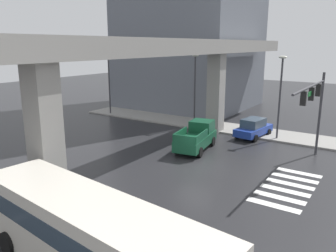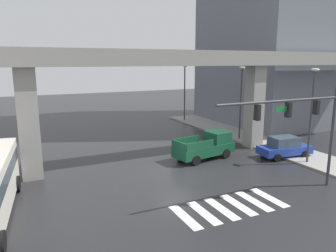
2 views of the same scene
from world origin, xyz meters
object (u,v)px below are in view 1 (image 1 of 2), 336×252
Objects in this scene: pickup_truck at (197,137)px; city_bus at (91,235)px; traffic_signal_mast at (314,100)px; street_lamp_near_corner at (281,88)px; street_lamp_far_north at (109,76)px; street_lamp_mid_block at (195,82)px; sedan_blue at (253,128)px.

city_bus is (-15.56, -4.45, 0.73)m from pickup_truck.
traffic_signal_mast is at bearing -12.63° from city_bus.
street_lamp_near_corner is (5.04, 3.66, -0.01)m from traffic_signal_mast.
pickup_truck is 16.89m from street_lamp_far_north.
pickup_truck is 0.74× the size of street_lamp_mid_block.
pickup_truck is 0.74× the size of street_lamp_near_corner.
traffic_signal_mast is 13.01m from street_lamp_mid_block.
pickup_truck is 9.03m from traffic_signal_mast.
sedan_blue is 0.62× the size of street_lamp_mid_block.
street_lamp_far_north is at bearing 42.20° from city_bus.
sedan_blue is 8.26m from traffic_signal_mast.
street_lamp_near_corner and street_lamp_mid_block have the same top height.
street_lamp_mid_block reaches higher than traffic_signal_mast.
traffic_signal_mast reaches higher than pickup_truck.
street_lamp_far_north is (0.35, 17.81, 3.70)m from sedan_blue.
sedan_blue is 7.32m from street_lamp_mid_block.
street_lamp_far_north reaches higher than pickup_truck.
street_lamp_far_north reaches higher than traffic_signal_mast.
street_lamp_far_north reaches higher than sedan_blue.
street_lamp_mid_block and street_lamp_far_north have the same top height.
sedan_blue is at bearing -91.12° from street_lamp_far_north.
street_lamp_near_corner is (0.35, -2.03, 3.70)m from sedan_blue.
pickup_truck is 8.10m from street_lamp_mid_block.
pickup_truck is 0.49× the size of city_bus.
city_bus is 17.39m from traffic_signal_mast.
street_lamp_mid_block is (0.00, 8.33, 0.00)m from street_lamp_near_corner.
city_bus is 21.54m from sedan_blue.
street_lamp_near_corner is 19.84m from street_lamp_far_north.
traffic_signal_mast is (16.74, -3.75, 2.84)m from city_bus.
city_bus is 2.45× the size of sedan_blue.
sedan_blue is at bearing -93.17° from street_lamp_mid_block.
street_lamp_mid_block reaches higher than pickup_truck.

